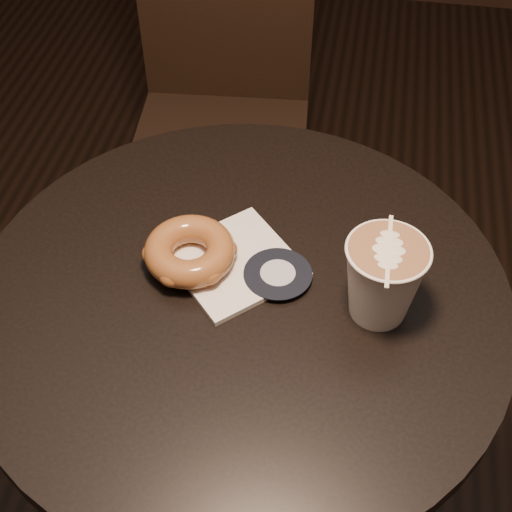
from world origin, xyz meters
name	(u,v)px	position (x,y,z in m)	size (l,w,h in m)	color
cafe_table	(243,375)	(0.00, 0.00, 0.55)	(0.70, 0.70, 0.75)	black
chair	(223,80)	(-0.19, 0.76, 0.54)	(0.42, 0.42, 0.97)	black
pastry_bag	(235,263)	(-0.02, 0.04, 0.75)	(0.15, 0.15, 0.01)	white
doughnut	(190,251)	(-0.07, 0.03, 0.78)	(0.12, 0.12, 0.04)	brown
latte_cup	(383,281)	(0.18, 0.00, 0.81)	(0.10, 0.10, 0.11)	white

